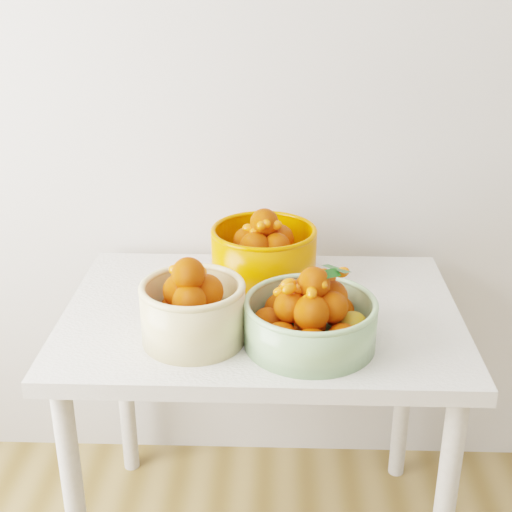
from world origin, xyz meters
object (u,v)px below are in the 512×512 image
object	(u,v)px
table	(261,342)
bowl_orange	(264,253)
bowl_cream	(193,309)
bowl_green	(310,318)

from	to	relation	value
table	bowl_orange	xyz separation A→B (m)	(0.00, 0.17, 0.18)
table	bowl_orange	distance (m)	0.25
table	bowl_orange	size ratio (longest dim) A/B	3.28
bowl_cream	bowl_green	world-z (taller)	bowl_cream
table	bowl_green	world-z (taller)	bowl_green
table	bowl_orange	bearing A→B (deg)	89.75
table	bowl_cream	size ratio (longest dim) A/B	3.08
table	bowl_cream	world-z (taller)	bowl_cream
bowl_green	bowl_orange	distance (m)	0.36
bowl_cream	bowl_orange	xyz separation A→B (m)	(0.16, 0.33, 0.00)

